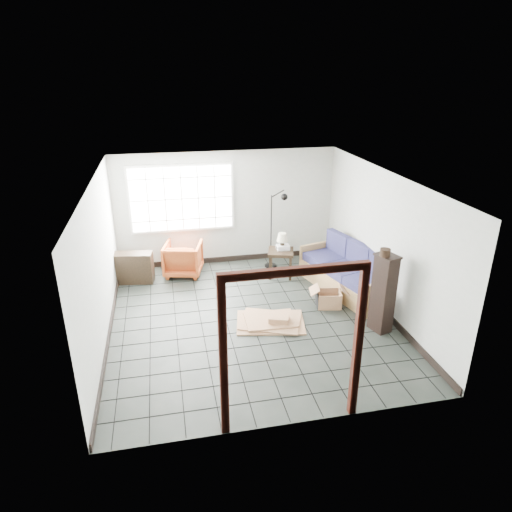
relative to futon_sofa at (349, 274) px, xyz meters
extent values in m
plane|color=black|center=(-2.22, -0.73, -0.36)|extent=(5.50, 5.50, 0.00)
cube|color=#A3A9A2|center=(-2.22, 2.02, 0.94)|extent=(5.00, 0.02, 2.60)
cube|color=#A3A9A2|center=(-2.22, -3.48, 0.94)|extent=(5.00, 0.02, 2.60)
cube|color=#A3A9A2|center=(-4.72, -0.73, 0.94)|extent=(0.02, 5.50, 2.60)
cube|color=#A3A9A2|center=(0.28, -0.73, 0.94)|extent=(0.02, 5.50, 2.60)
cube|color=white|center=(-2.22, -0.73, 2.24)|extent=(5.00, 5.50, 0.02)
cube|color=black|center=(-2.22, 2.00, -0.30)|extent=(4.95, 0.03, 0.12)
cube|color=black|center=(-4.70, -0.73, -0.30)|extent=(0.03, 5.45, 0.12)
cube|color=black|center=(0.26, -0.73, -0.30)|extent=(0.03, 5.45, 0.12)
cube|color=silver|center=(-3.22, 1.98, 1.24)|extent=(2.32, 0.06, 1.52)
cube|color=white|center=(-3.22, 1.94, 1.24)|extent=(2.20, 0.02, 1.40)
cube|color=#37130C|center=(-3.07, -3.43, 0.69)|extent=(0.10, 0.08, 2.10)
cube|color=#37130C|center=(-1.37, -3.43, 0.69)|extent=(0.10, 0.08, 2.10)
cube|color=#37130C|center=(-2.22, -3.43, 1.79)|extent=(1.80, 0.08, 0.10)
cube|color=olive|center=(-0.07, -0.02, -0.17)|extent=(1.39, 2.27, 0.38)
cube|color=olive|center=(0.23, -1.07, -0.02)|extent=(0.83, 0.29, 0.68)
cube|color=olive|center=(-0.37, 1.03, -0.02)|extent=(0.83, 0.29, 0.68)
cube|color=olive|center=(0.30, 0.09, 0.22)|extent=(0.66, 2.06, 0.74)
cube|color=#1F1C47|center=(0.10, -0.70, 0.11)|extent=(0.92, 0.86, 0.17)
cube|color=#1F1C47|center=(0.40, -0.61, 0.36)|extent=(0.33, 0.69, 0.55)
cube|color=#1F1C47|center=(-0.09, -0.03, 0.11)|extent=(0.92, 0.86, 0.17)
cube|color=#1F1C47|center=(0.21, 0.06, 0.36)|extent=(0.33, 0.69, 0.55)
cube|color=#1F1C47|center=(-0.28, 0.65, 0.11)|extent=(0.92, 0.86, 0.17)
cube|color=#1F1C47|center=(0.02, 0.73, 0.36)|extent=(0.33, 0.69, 0.55)
imported|color=maroon|center=(-3.29, 1.49, 0.04)|extent=(0.94, 0.90, 0.81)
cube|color=black|center=(-1.21, 0.96, 0.20)|extent=(0.67, 0.67, 0.07)
cube|color=black|center=(-1.47, 0.81, -0.09)|extent=(0.07, 0.07, 0.54)
cube|color=black|center=(-1.06, 0.69, -0.09)|extent=(0.07, 0.07, 0.54)
cube|color=black|center=(-1.35, 1.23, -0.09)|extent=(0.07, 0.07, 0.54)
cube|color=black|center=(-0.94, 1.11, -0.09)|extent=(0.07, 0.07, 0.54)
cylinder|color=black|center=(-1.16, 1.03, 0.30)|extent=(0.11, 0.11, 0.13)
cylinder|color=black|center=(-1.16, 1.03, 0.41)|extent=(0.03, 0.03, 0.09)
cone|color=beige|center=(-1.16, 1.03, 0.51)|extent=(0.29, 0.29, 0.18)
cube|color=silver|center=(-1.14, 1.02, 0.29)|extent=(0.28, 0.22, 0.10)
cylinder|color=black|center=(-1.28, 1.02, 0.29)|extent=(0.02, 0.06, 0.06)
cylinder|color=black|center=(-1.29, 1.50, -0.34)|extent=(0.30, 0.30, 0.03)
cylinder|color=black|center=(-1.29, 1.50, 0.50)|extent=(0.03, 0.03, 1.67)
cylinder|color=black|center=(-1.16, 1.46, 1.37)|extent=(0.28, 0.05, 0.15)
sphere|color=black|center=(-1.03, 1.42, 1.30)|extent=(0.16, 0.16, 0.15)
cube|color=black|center=(-4.37, 1.29, -0.03)|extent=(0.89, 0.46, 0.66)
cube|color=black|center=(-4.37, 1.29, -0.02)|extent=(0.83, 0.41, 0.03)
cube|color=black|center=(-0.07, -1.57, 0.34)|extent=(0.35, 0.41, 1.40)
cube|color=black|center=(-0.07, -1.57, 1.04)|extent=(0.40, 0.46, 0.03)
cylinder|color=black|center=(-0.14, -1.61, 1.12)|extent=(0.20, 0.20, 0.13)
cube|color=#986B49|center=(-0.65, -0.58, -0.35)|extent=(0.50, 0.43, 0.02)
cube|color=black|center=(-0.87, -0.54, -0.21)|extent=(0.08, 0.35, 0.30)
cube|color=#986B49|center=(-0.43, -0.62, -0.21)|extent=(0.08, 0.35, 0.30)
cube|color=#986B49|center=(-0.68, -0.75, -0.21)|extent=(0.44, 0.10, 0.30)
cube|color=#986B49|center=(-0.62, -0.41, -0.21)|extent=(0.44, 0.10, 0.30)
cube|color=#986B49|center=(-0.93, -0.53, -0.01)|extent=(0.23, 0.38, 0.12)
cube|color=#986B49|center=(-0.37, -0.63, -0.01)|extent=(0.23, 0.38, 0.12)
cube|color=#986B49|center=(-1.89, -0.97, -0.35)|extent=(1.34, 1.06, 0.03)
cube|color=#986B49|center=(-1.89, -0.97, -0.32)|extent=(1.27, 1.12, 0.03)
cube|color=#986B49|center=(-1.89, -0.97, -0.30)|extent=(0.92, 0.68, 0.03)
cube|color=#986B49|center=(-1.76, -1.05, -0.23)|extent=(0.43, 0.38, 0.10)
camera|label=1|loc=(-3.61, -7.91, 3.91)|focal=32.00mm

